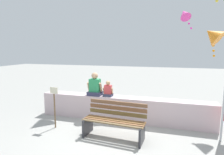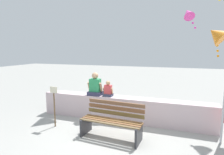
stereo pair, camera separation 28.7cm
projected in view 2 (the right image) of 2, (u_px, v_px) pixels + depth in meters
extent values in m
plane|color=#979791|center=(110.00, 136.00, 4.82)|extent=(40.00, 40.00, 0.00)
cube|color=#C6AFB3|center=(122.00, 109.00, 5.86)|extent=(5.38, 0.47, 0.75)
cube|color=brown|center=(108.00, 124.00, 4.50)|extent=(1.56, 0.19, 0.03)
cube|color=brown|center=(110.00, 122.00, 4.60)|extent=(1.56, 0.19, 0.03)
cube|color=brown|center=(112.00, 120.00, 4.71)|extent=(1.56, 0.19, 0.03)
cube|color=brown|center=(113.00, 119.00, 4.81)|extent=(1.56, 0.19, 0.03)
cube|color=brown|center=(115.00, 113.00, 4.89)|extent=(1.56, 0.16, 0.10)
cube|color=brown|center=(115.00, 108.00, 4.89)|extent=(1.56, 0.16, 0.10)
cube|color=brown|center=(116.00, 103.00, 4.89)|extent=(1.56, 0.16, 0.10)
cube|color=#2D2D33|center=(86.00, 125.00, 4.97)|extent=(0.09, 0.53, 0.45)
cube|color=#2D2D33|center=(139.00, 135.00, 4.40)|extent=(0.09, 0.53, 0.45)
cube|color=#2D2F4B|center=(95.00, 93.00, 6.07)|extent=(0.44, 0.36, 0.12)
cube|color=#2A8E55|center=(95.00, 85.00, 6.03)|extent=(0.34, 0.22, 0.42)
cylinder|color=tan|center=(89.00, 86.00, 6.09)|extent=(0.07, 0.17, 0.30)
cylinder|color=tan|center=(101.00, 87.00, 5.95)|extent=(0.07, 0.17, 0.30)
sphere|color=tan|center=(95.00, 76.00, 5.98)|extent=(0.21, 0.21, 0.21)
cube|color=#323B53|center=(108.00, 95.00, 5.93)|extent=(0.29, 0.24, 0.08)
cube|color=#CF4245|center=(108.00, 89.00, 5.90)|extent=(0.22, 0.14, 0.28)
cylinder|color=tan|center=(104.00, 90.00, 5.94)|extent=(0.05, 0.11, 0.20)
cylinder|color=tan|center=(112.00, 91.00, 5.85)|extent=(0.05, 0.11, 0.20)
sphere|color=tan|center=(108.00, 83.00, 5.87)|extent=(0.14, 0.14, 0.14)
cone|color=#DB3D9E|center=(188.00, 13.00, 7.14)|extent=(0.56, 0.69, 0.59)
sphere|color=#F22EAF|center=(190.00, 18.00, 7.17)|extent=(0.08, 0.08, 0.08)
sphere|color=#F22EAF|center=(193.00, 23.00, 7.19)|extent=(0.08, 0.08, 0.08)
sphere|color=#F22EAF|center=(195.00, 28.00, 7.21)|extent=(0.08, 0.08, 0.08)
cone|color=orange|center=(216.00, 34.00, 6.20)|extent=(0.94, 0.86, 0.77)
sphere|color=orange|center=(217.00, 40.00, 6.29)|extent=(0.08, 0.08, 0.08)
sphere|color=orange|center=(217.00, 46.00, 6.39)|extent=(0.08, 0.08, 0.08)
sphere|color=orange|center=(218.00, 51.00, 6.49)|extent=(0.08, 0.08, 0.08)
sphere|color=orange|center=(218.00, 56.00, 6.59)|extent=(0.08, 0.08, 0.08)
cylinder|color=brown|center=(55.00, 110.00, 5.38)|extent=(0.04, 0.04, 0.99)
cube|color=beige|center=(54.00, 90.00, 5.29)|extent=(0.24, 0.03, 0.18)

